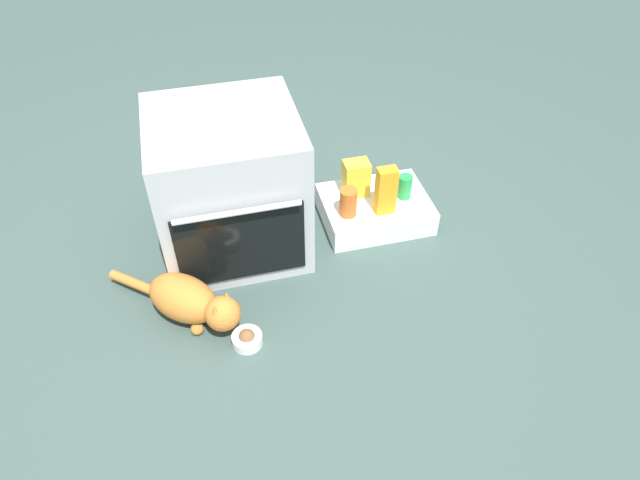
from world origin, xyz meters
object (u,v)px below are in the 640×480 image
object	(u,v)px
sauce_jar	(348,203)
snack_bag	(356,178)
oven	(229,186)
juice_carton	(386,191)
pantry_cabinet	(375,209)
cat	(190,301)
soda_can	(405,187)
food_bowl	(247,339)

from	to	relation	value
sauce_jar	snack_bag	size ratio (longest dim) A/B	0.78
oven	juice_carton	distance (m)	0.71
pantry_cabinet	cat	distance (m)	1.02
juice_carton	soda_can	bearing A→B (deg)	31.34
oven	juice_carton	xyz separation A→B (m)	(0.69, -0.10, -0.08)
oven	sauce_jar	bearing A→B (deg)	-9.03
oven	juice_carton	size ratio (longest dim) A/B	2.75
food_bowl	sauce_jar	world-z (taller)	sauce_jar
cat	pantry_cabinet	bearing A→B (deg)	66.71
pantry_cabinet	food_bowl	distance (m)	0.94
oven	cat	distance (m)	0.54
snack_bag	cat	bearing A→B (deg)	-149.91
snack_bag	oven	bearing A→B (deg)	-174.36
pantry_cabinet	juice_carton	world-z (taller)	juice_carton
oven	pantry_cabinet	bearing A→B (deg)	-0.86
cat	oven	bearing A→B (deg)	103.09
food_bowl	sauce_jar	distance (m)	0.79
snack_bag	food_bowl	bearing A→B (deg)	-134.09
oven	food_bowl	xyz separation A→B (m)	(-0.04, -0.61, -0.30)
soda_can	cat	bearing A→B (deg)	-159.15
pantry_cabinet	snack_bag	bearing A→B (deg)	139.57
oven	soda_can	size ratio (longest dim) A/B	5.50
pantry_cabinet	sauce_jar	xyz separation A→B (m)	(-0.16, -0.07, 0.13)
juice_carton	snack_bag	bearing A→B (deg)	119.75
food_bowl	soda_can	world-z (taller)	soda_can
sauce_jar	soda_can	world-z (taller)	sauce_jar
food_bowl	juice_carton	distance (m)	0.92
pantry_cabinet	snack_bag	world-z (taller)	snack_bag
snack_bag	juice_carton	bearing A→B (deg)	-60.25
pantry_cabinet	soda_can	bearing A→B (deg)	-5.84
sauce_jar	soda_can	size ratio (longest dim) A/B	1.17
food_bowl	sauce_jar	size ratio (longest dim) A/B	0.87
food_bowl	snack_bag	distance (m)	0.95
food_bowl	cat	xyz separation A→B (m)	(-0.20, 0.18, 0.08)
cat	soda_can	bearing A→B (deg)	63.20
sauce_jar	soda_can	xyz separation A→B (m)	(0.30, 0.06, -0.01)
oven	juice_carton	world-z (taller)	oven
cat	snack_bag	bearing A→B (deg)	72.44
juice_carton	soda_can	size ratio (longest dim) A/B	2.00
snack_bag	sauce_jar	bearing A→B (deg)	-119.19
oven	soda_can	distance (m)	0.83
food_bowl	juice_carton	xyz separation A→B (m)	(0.74, 0.51, 0.22)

